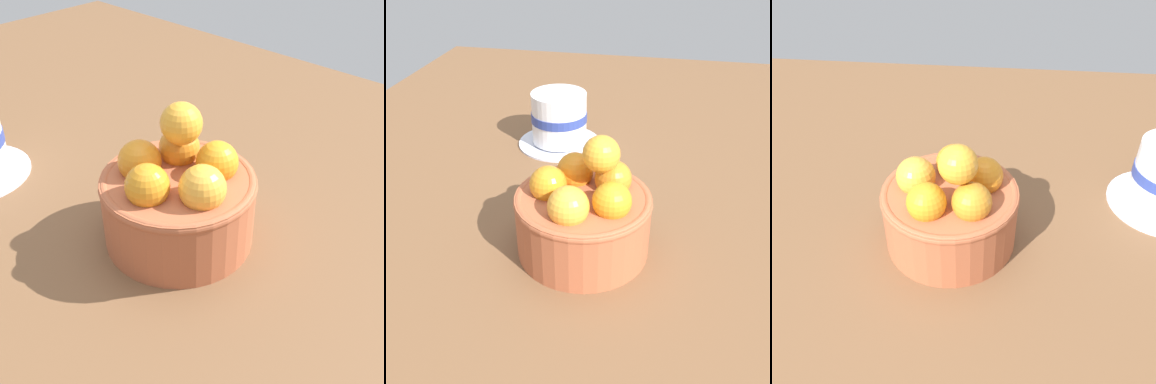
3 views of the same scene
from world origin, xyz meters
TOP-DOWN VIEW (x-y plane):
  - ground_plane at (0.00, 0.00)cm, footprint 145.59×93.75cm
  - terracotta_bowl at (0.02, -0.04)cm, footprint 13.89×13.89cm

SIDE VIEW (x-z plane):
  - ground_plane at x=0.00cm, z-range -4.61..0.00cm
  - terracotta_bowl at x=0.02cm, z-range -1.87..10.89cm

